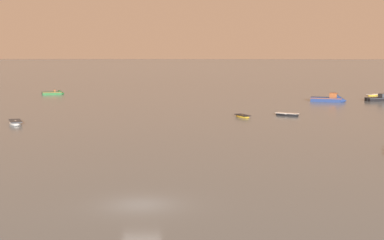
{
  "coord_description": "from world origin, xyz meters",
  "views": [
    {
      "loc": [
        4.28,
        -37.64,
        10.25
      ],
      "look_at": [
        2.24,
        39.58,
        0.56
      ],
      "focal_mm": 56.26,
      "sensor_mm": 36.0,
      "label": 1
    }
  ],
  "objects_px": {
    "motorboat_moored_3": "(381,99)",
    "motorboat_moored_5": "(332,100)",
    "rowboat_moored_0": "(287,115)",
    "motorboat_moored_1": "(55,93)",
    "rowboat_moored_2": "(243,116)",
    "rowboat_moored_1": "(373,95)",
    "rowboat_moored_3": "(16,123)"
  },
  "relations": [
    {
      "from": "motorboat_moored_3",
      "to": "motorboat_moored_5",
      "type": "height_order",
      "value": "motorboat_moored_5"
    },
    {
      "from": "rowboat_moored_0",
      "to": "motorboat_moored_5",
      "type": "bearing_deg",
      "value": -87.33
    },
    {
      "from": "motorboat_moored_1",
      "to": "rowboat_moored_2",
      "type": "xyz_separation_m",
      "value": [
        36.61,
        -38.6,
        -0.07
      ]
    },
    {
      "from": "rowboat_moored_1",
      "to": "rowboat_moored_0",
      "type": "bearing_deg",
      "value": 14.91
    },
    {
      "from": "rowboat_moored_2",
      "to": "motorboat_moored_1",
      "type": "bearing_deg",
      "value": -162.17
    },
    {
      "from": "rowboat_moored_0",
      "to": "rowboat_moored_2",
      "type": "height_order",
      "value": "rowboat_moored_0"
    },
    {
      "from": "rowboat_moored_1",
      "to": "motorboat_moored_3",
      "type": "height_order",
      "value": "motorboat_moored_3"
    },
    {
      "from": "rowboat_moored_2",
      "to": "rowboat_moored_3",
      "type": "bearing_deg",
      "value": -100.42
    },
    {
      "from": "motorboat_moored_1",
      "to": "rowboat_moored_0",
      "type": "bearing_deg",
      "value": -61.44
    },
    {
      "from": "rowboat_moored_1",
      "to": "rowboat_moored_3",
      "type": "relative_size",
      "value": 0.7
    },
    {
      "from": "rowboat_moored_1",
      "to": "motorboat_moored_5",
      "type": "relative_size",
      "value": 0.47
    },
    {
      "from": "rowboat_moored_1",
      "to": "rowboat_moored_3",
      "type": "bearing_deg",
      "value": -5.27
    },
    {
      "from": "rowboat_moored_0",
      "to": "rowboat_moored_3",
      "type": "height_order",
      "value": "rowboat_moored_3"
    },
    {
      "from": "rowboat_moored_0",
      "to": "rowboat_moored_3",
      "type": "bearing_deg",
      "value": 45.12
    },
    {
      "from": "motorboat_moored_1",
      "to": "rowboat_moored_0",
      "type": "distance_m",
      "value": 56.47
    },
    {
      "from": "motorboat_moored_1",
      "to": "rowboat_moored_3",
      "type": "bearing_deg",
      "value": -103.2
    },
    {
      "from": "motorboat_moored_1",
      "to": "rowboat_moored_1",
      "type": "distance_m",
      "value": 64.93
    },
    {
      "from": "rowboat_moored_3",
      "to": "rowboat_moored_2",
      "type": "bearing_deg",
      "value": -97.35
    },
    {
      "from": "motorboat_moored_5",
      "to": "motorboat_moored_1",
      "type": "bearing_deg",
      "value": -178.02
    },
    {
      "from": "rowboat_moored_2",
      "to": "motorboat_moored_3",
      "type": "height_order",
      "value": "motorboat_moored_3"
    },
    {
      "from": "motorboat_moored_1",
      "to": "rowboat_moored_3",
      "type": "height_order",
      "value": "motorboat_moored_1"
    },
    {
      "from": "motorboat_moored_3",
      "to": "motorboat_moored_5",
      "type": "xyz_separation_m",
      "value": [
        -9.54,
        -2.15,
        0.07
      ]
    },
    {
      "from": "motorboat_moored_3",
      "to": "rowboat_moored_1",
      "type": "bearing_deg",
      "value": 64.68
    },
    {
      "from": "motorboat_moored_1",
      "to": "rowboat_moored_2",
      "type": "relative_size",
      "value": 1.39
    },
    {
      "from": "rowboat_moored_2",
      "to": "rowboat_moored_3",
      "type": "xyz_separation_m",
      "value": [
        -29.92,
        -8.15,
        0.04
      ]
    },
    {
      "from": "motorboat_moored_1",
      "to": "rowboat_moored_2",
      "type": "bearing_deg",
      "value": -67.86
    },
    {
      "from": "motorboat_moored_1",
      "to": "motorboat_moored_5",
      "type": "xyz_separation_m",
      "value": [
        54.05,
        -14.67,
        0.15
      ]
    },
    {
      "from": "motorboat_moored_1",
      "to": "motorboat_moored_3",
      "type": "distance_m",
      "value": 64.81
    },
    {
      "from": "motorboat_moored_1",
      "to": "rowboat_moored_2",
      "type": "distance_m",
      "value": 53.2
    },
    {
      "from": "rowboat_moored_3",
      "to": "motorboat_moored_5",
      "type": "distance_m",
      "value": 57.2
    },
    {
      "from": "motorboat_moored_1",
      "to": "motorboat_moored_5",
      "type": "distance_m",
      "value": 56.0
    },
    {
      "from": "motorboat_moored_1",
      "to": "motorboat_moored_5",
      "type": "height_order",
      "value": "motorboat_moored_5"
    }
  ]
}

